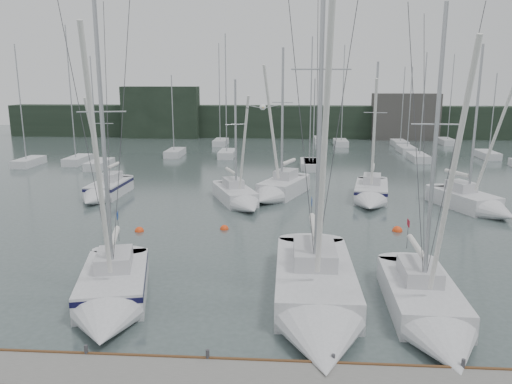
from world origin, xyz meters
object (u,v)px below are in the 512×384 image
sailboat_near_left (111,297)px  sailboat_mid_c (277,191)px  sailboat_mid_d (371,195)px  buoy_d (397,231)px  sailboat_near_right (431,316)px  sailboat_mid_e (478,205)px  sailboat_mid_b (240,199)px  buoy_b (317,225)px  buoy_c (139,231)px  sailboat_mid_a (103,192)px  sailboat_near_center (318,304)px  buoy_a (224,229)px

sailboat_near_left → sailboat_mid_c: size_ratio=1.09×
sailboat_mid_d → buoy_d: 7.44m
sailboat_near_right → sailboat_mid_e: (7.82, 17.27, 0.07)m
sailboat_mid_b → buoy_d: bearing=-51.2°
sailboat_near_left → sailboat_mid_b: 17.74m
sailboat_mid_c → sailboat_near_right: bearing=-51.0°
sailboat_near_left → buoy_b: sailboat_near_left is taller
sailboat_mid_b → buoy_c: size_ratio=17.52×
sailboat_mid_d → buoy_b: size_ratio=25.36×
sailboat_mid_e → buoy_d: bearing=-165.9°
sailboat_mid_a → sailboat_mid_d: 20.73m
sailboat_mid_d → buoy_c: size_ratio=19.95×
buoy_c → sailboat_near_right: bearing=-37.6°
sailboat_mid_c → sailboat_mid_d: bearing=15.8°
buoy_d → buoy_b: bearing=168.9°
buoy_b → buoy_c: size_ratio=0.79×
sailboat_near_left → sailboat_mid_c: (6.12, 19.88, 0.04)m
sailboat_near_left → sailboat_near_right: (12.52, -0.65, -0.06)m
sailboat_mid_d → sailboat_near_left: bearing=-114.9°
sailboat_mid_d → sailboat_mid_a: bearing=-169.4°
buoy_c → buoy_d: buoy_d is taller
sailboat_mid_b → sailboat_mid_c: sailboat_mid_c is taller
sailboat_near_left → sailboat_near_center: size_ratio=0.82×
sailboat_mid_e → buoy_a: 18.02m
buoy_a → buoy_d: (10.70, 0.36, 0.00)m
buoy_b → sailboat_mid_d: bearing=55.9°
buoy_a → buoy_c: (-5.17, -0.80, 0.00)m
sailboat_mid_b → buoy_b: 7.21m
sailboat_near_center → sailboat_mid_d: 19.89m
buoy_a → sailboat_mid_c: bearing=70.5°
sailboat_mid_a → buoy_d: sailboat_mid_a is taller
sailboat_near_center → buoy_b: 12.83m
sailboat_mid_e → sailboat_near_center: bearing=-148.4°
sailboat_near_left → sailboat_mid_e: sailboat_near_left is taller
sailboat_mid_a → sailboat_mid_e: (27.76, -2.27, 0.03)m
sailboat_mid_b → buoy_c: 8.80m
sailboat_mid_c → buoy_b: sailboat_mid_c is taller
buoy_a → buoy_d: buoy_d is taller
sailboat_mid_d → buoy_d: size_ratio=17.90×
sailboat_near_left → sailboat_near_right: size_ratio=1.05×
sailboat_near_center → sailboat_mid_d: (5.00, 19.25, -0.02)m
sailboat_near_right → buoy_d: sailboat_near_right is taller
sailboat_near_center → sailboat_near_right: (4.21, -0.54, -0.08)m
sailboat_near_left → buoy_b: size_ratio=30.25×
sailboat_mid_c → buoy_a: 9.04m
sailboat_mid_b → buoy_d: 11.77m
sailboat_mid_a → sailboat_mid_b: sailboat_mid_b is taller
sailboat_near_right → sailboat_mid_d: 19.80m
sailboat_near_center → sailboat_mid_c: bearing=95.9°
sailboat_near_right → sailboat_near_left: bearing=178.5°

